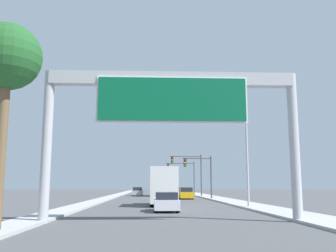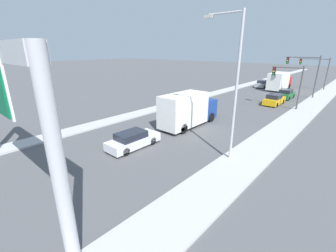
{
  "view_description": "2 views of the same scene",
  "coord_description": "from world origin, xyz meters",
  "px_view_note": "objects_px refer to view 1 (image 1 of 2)",
  "views": [
    {
      "loc": [
        -1.04,
        -1.31,
        1.89
      ],
      "look_at": [
        0.0,
        23.12,
        5.74
      ],
      "focal_mm": 40.0,
      "sensor_mm": 36.0,
      "label": 1
    },
    {
      "loc": [
        13.25,
        15.64,
        7.55
      ],
      "look_at": [
        1.83,
        28.38,
        1.69
      ],
      "focal_mm": 24.0,
      "sensor_mm": 36.0,
      "label": 2
    }
  ],
  "objects_px": {
    "traffic_light_near_intersection": "(202,170)",
    "palm_tree_foreground": "(7,60)",
    "sign_gantry": "(172,105)",
    "car_mid_center": "(138,192)",
    "car_near_left": "(182,193)",
    "traffic_light_mid_block": "(191,168)",
    "truck_box_secondary": "(163,186)",
    "traffic_light_far_intersection": "(185,172)",
    "truck_box_primary": "(158,186)",
    "car_far_center": "(186,194)",
    "car_near_right": "(166,202)",
    "street_lamp_right": "(243,138)"
  },
  "relations": [
    {
      "from": "sign_gantry",
      "to": "street_lamp_right",
      "type": "height_order",
      "value": "street_lamp_right"
    },
    {
      "from": "car_far_center",
      "to": "traffic_light_near_intersection",
      "type": "relative_size",
      "value": 0.8
    },
    {
      "from": "car_near_right",
      "to": "traffic_light_mid_block",
      "type": "bearing_deg",
      "value": 80.76
    },
    {
      "from": "truck_box_secondary",
      "to": "street_lamp_right",
      "type": "bearing_deg",
      "value": -31.47
    },
    {
      "from": "traffic_light_mid_block",
      "to": "street_lamp_right",
      "type": "bearing_deg",
      "value": -87.26
    },
    {
      "from": "car_mid_center",
      "to": "car_far_center",
      "type": "height_order",
      "value": "car_far_center"
    },
    {
      "from": "car_far_center",
      "to": "truck_box_secondary",
      "type": "relative_size",
      "value": 0.61
    },
    {
      "from": "traffic_light_near_intersection",
      "to": "car_near_right",
      "type": "bearing_deg",
      "value": -104.15
    },
    {
      "from": "car_near_left",
      "to": "truck_box_primary",
      "type": "bearing_deg",
      "value": 113.95
    },
    {
      "from": "traffic_light_near_intersection",
      "to": "truck_box_secondary",
      "type": "bearing_deg",
      "value": -110.67
    },
    {
      "from": "truck_box_primary",
      "to": "traffic_light_near_intersection",
      "type": "distance_m",
      "value": 15.98
    },
    {
      "from": "car_near_left",
      "to": "car_far_center",
      "type": "bearing_deg",
      "value": -90.0
    },
    {
      "from": "traffic_light_far_intersection",
      "to": "truck_box_primary",
      "type": "bearing_deg",
      "value": -134.27
    },
    {
      "from": "traffic_light_mid_block",
      "to": "car_far_center",
      "type": "bearing_deg",
      "value": -100.97
    },
    {
      "from": "traffic_light_mid_block",
      "to": "palm_tree_foreground",
      "type": "xyz_separation_m",
      "value": [
        -12.31,
        -44.0,
        2.53
      ]
    },
    {
      "from": "traffic_light_mid_block",
      "to": "traffic_light_far_intersection",
      "type": "relative_size",
      "value": 1.09
    },
    {
      "from": "car_far_center",
      "to": "truck_box_primary",
      "type": "distance_m",
      "value": 13.96
    },
    {
      "from": "truck_box_secondary",
      "to": "traffic_light_far_intersection",
      "type": "xyz_separation_m",
      "value": [
        5.01,
        34.57,
        2.46
      ]
    },
    {
      "from": "sign_gantry",
      "to": "traffic_light_mid_block",
      "type": "bearing_deg",
      "value": 82.65
    },
    {
      "from": "traffic_light_mid_block",
      "to": "street_lamp_right",
      "type": "xyz_separation_m",
      "value": [
        1.37,
        -28.57,
        1.22
      ]
    },
    {
      "from": "car_far_center",
      "to": "palm_tree_foreground",
      "type": "bearing_deg",
      "value": -106.74
    },
    {
      "from": "car_mid_center",
      "to": "street_lamp_right",
      "type": "bearing_deg",
      "value": -73.79
    },
    {
      "from": "traffic_light_near_intersection",
      "to": "palm_tree_foreground",
      "type": "distance_m",
      "value": 36.42
    },
    {
      "from": "car_near_right",
      "to": "truck_box_primary",
      "type": "height_order",
      "value": "truck_box_primary"
    },
    {
      "from": "palm_tree_foreground",
      "to": "street_lamp_right",
      "type": "height_order",
      "value": "street_lamp_right"
    },
    {
      "from": "street_lamp_right",
      "to": "palm_tree_foreground",
      "type": "bearing_deg",
      "value": -131.55
    },
    {
      "from": "sign_gantry",
      "to": "car_mid_center",
      "type": "height_order",
      "value": "sign_gantry"
    },
    {
      "from": "traffic_light_far_intersection",
      "to": "palm_tree_foreground",
      "type": "relative_size",
      "value": 0.71
    },
    {
      "from": "traffic_light_far_intersection",
      "to": "palm_tree_foreground",
      "type": "height_order",
      "value": "palm_tree_foreground"
    },
    {
      "from": "car_near_right",
      "to": "truck_box_secondary",
      "type": "bearing_deg",
      "value": 90.0
    },
    {
      "from": "car_near_left",
      "to": "truck_box_secondary",
      "type": "bearing_deg",
      "value": -99.23
    },
    {
      "from": "sign_gantry",
      "to": "car_mid_center",
      "type": "distance_m",
      "value": 46.51
    },
    {
      "from": "car_near_right",
      "to": "traffic_light_near_intersection",
      "type": "xyz_separation_m",
      "value": [
        5.5,
        21.8,
        3.15
      ]
    },
    {
      "from": "car_mid_center",
      "to": "truck_box_primary",
      "type": "distance_m",
      "value": 3.81
    },
    {
      "from": "car_near_right",
      "to": "truck_box_secondary",
      "type": "xyz_separation_m",
      "value": [
        0.0,
        7.24,
        1.08
      ]
    },
    {
      "from": "traffic_light_near_intersection",
      "to": "traffic_light_far_intersection",
      "type": "height_order",
      "value": "traffic_light_far_intersection"
    },
    {
      "from": "car_near_right",
      "to": "traffic_light_near_intersection",
      "type": "height_order",
      "value": "traffic_light_near_intersection"
    },
    {
      "from": "car_near_left",
      "to": "traffic_light_far_intersection",
      "type": "bearing_deg",
      "value": 83.37
    },
    {
      "from": "car_far_center",
      "to": "traffic_light_near_intersection",
      "type": "distance_m",
      "value": 3.91
    },
    {
      "from": "palm_tree_foreground",
      "to": "street_lamp_right",
      "type": "distance_m",
      "value": 20.66
    },
    {
      "from": "traffic_light_mid_block",
      "to": "palm_tree_foreground",
      "type": "relative_size",
      "value": 0.77
    },
    {
      "from": "car_mid_center",
      "to": "car_near_left",
      "type": "distance_m",
      "value": 11.39
    },
    {
      "from": "car_near_left",
      "to": "traffic_light_mid_block",
      "type": "distance_m",
      "value": 5.14
    },
    {
      "from": "truck_box_secondary",
      "to": "palm_tree_foreground",
      "type": "height_order",
      "value": "palm_tree_foreground"
    },
    {
      "from": "car_near_right",
      "to": "traffic_light_mid_block",
      "type": "relative_size",
      "value": 0.68
    },
    {
      "from": "car_mid_center",
      "to": "street_lamp_right",
      "type": "height_order",
      "value": "street_lamp_right"
    },
    {
      "from": "car_mid_center",
      "to": "street_lamp_right",
      "type": "distance_m",
      "value": 36.32
    },
    {
      "from": "truck_box_primary",
      "to": "palm_tree_foreground",
      "type": "height_order",
      "value": "palm_tree_foreground"
    },
    {
      "from": "car_near_right",
      "to": "street_lamp_right",
      "type": "height_order",
      "value": "street_lamp_right"
    },
    {
      "from": "car_mid_center",
      "to": "palm_tree_foreground",
      "type": "distance_m",
      "value": 50.5
    }
  ]
}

